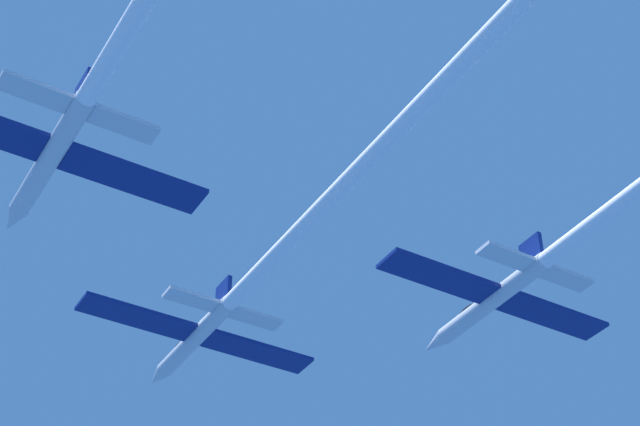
{
  "coord_description": "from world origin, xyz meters",
  "views": [
    {
      "loc": [
        -28.98,
        -69.01,
        -43.38
      ],
      "look_at": [
        -0.27,
        -20.44,
        -0.31
      ],
      "focal_mm": 60.39,
      "sensor_mm": 36.0,
      "label": 1
    }
  ],
  "objects": [
    {
      "name": "jet_lead",
      "position": [
        0.09,
        -12.95,
        0.54
      ],
      "size": [
        19.65,
        50.8,
        3.26
      ],
      "color": "silver"
    },
    {
      "name": "jet_left_wing",
      "position": [
        -17.66,
        -28.12,
        -0.78
      ],
      "size": [
        19.65,
        46.17,
        3.26
      ],
      "color": "silver"
    },
    {
      "name": "jet_right_wing",
      "position": [
        16.33,
        -27.62,
        -0.08
      ],
      "size": [
        19.65,
        44.87,
        3.26
      ],
      "color": "silver"
    }
  ]
}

